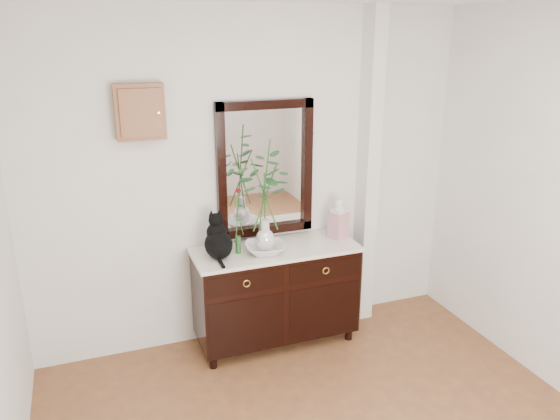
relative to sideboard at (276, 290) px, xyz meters
name	(u,v)px	position (x,y,z in m)	size (l,w,h in m)	color
wall_back	(253,181)	(-0.10, 0.25, 0.88)	(3.60, 0.04, 2.70)	white
pilaster	(368,172)	(0.90, 0.17, 0.88)	(0.12, 0.20, 2.70)	white
sideboard	(276,290)	(0.00, 0.00, 0.00)	(1.33, 0.52, 0.82)	black
wall_mirror	(265,169)	(0.00, 0.24, 0.97)	(0.80, 0.06, 1.10)	black
key_cabinet	(140,112)	(-0.95, 0.21, 1.48)	(0.35, 0.10, 0.40)	brown
cat	(218,236)	(-0.47, -0.02, 0.55)	(0.24, 0.30, 0.34)	black
lotus_bowl	(265,248)	(-0.11, -0.07, 0.41)	(0.31, 0.31, 0.08)	silver
vase_branches	(265,196)	(-0.11, -0.07, 0.84)	(0.43, 0.43, 0.90)	silver
bud_vase_rose	(238,221)	(-0.31, 0.00, 0.64)	(0.06, 0.06, 0.54)	#255D25
ginger_jar	(338,218)	(0.57, 0.04, 0.55)	(0.13, 0.13, 0.35)	white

